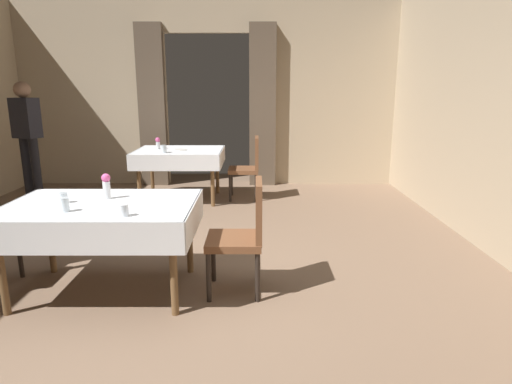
{
  "coord_description": "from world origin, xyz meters",
  "views": [
    {
      "loc": [
        0.81,
        -3.37,
        1.64
      ],
      "look_at": [
        0.83,
        0.63,
        0.68
      ],
      "focal_mm": 30.81,
      "sensor_mm": 36.0,
      "label": 1
    }
  ],
  "objects_px": {
    "dining_table_far": "(178,156)",
    "flower_vase_far": "(156,143)",
    "chair_far_right": "(247,165)",
    "glass_far_c": "(162,149)",
    "chair_mid_right": "(243,231)",
    "flower_vase_mid": "(105,185)",
    "plate_far_b": "(179,150)",
    "glass_mid_d": "(63,205)",
    "dining_table_mid": "(100,214)",
    "glass_mid_b": "(61,198)",
    "glass_mid_c": "(122,210)",
    "person_waiter_by_doorway": "(25,133)"
  },
  "relations": [
    {
      "from": "chair_mid_right",
      "to": "glass_mid_b",
      "type": "bearing_deg",
      "value": 179.93
    },
    {
      "from": "glass_far_c",
      "to": "dining_table_mid",
      "type": "bearing_deg",
      "value": -88.62
    },
    {
      "from": "plate_far_b",
      "to": "chair_mid_right",
      "type": "bearing_deg",
      "value": -71.47
    },
    {
      "from": "glass_mid_d",
      "to": "chair_mid_right",
      "type": "bearing_deg",
      "value": 10.88
    },
    {
      "from": "glass_mid_d",
      "to": "plate_far_b",
      "type": "distance_m",
      "value": 3.26
    },
    {
      "from": "chair_far_right",
      "to": "flower_vase_mid",
      "type": "height_order",
      "value": "flower_vase_mid"
    },
    {
      "from": "dining_table_mid",
      "to": "flower_vase_mid",
      "type": "height_order",
      "value": "flower_vase_mid"
    },
    {
      "from": "chair_far_right",
      "to": "glass_mid_d",
      "type": "relative_size",
      "value": 8.6
    },
    {
      "from": "glass_mid_c",
      "to": "plate_far_b",
      "type": "height_order",
      "value": "glass_mid_c"
    },
    {
      "from": "chair_far_right",
      "to": "glass_mid_b",
      "type": "relative_size",
      "value": 11.03
    },
    {
      "from": "chair_mid_right",
      "to": "flower_vase_far",
      "type": "bearing_deg",
      "value": 113.51
    },
    {
      "from": "plate_far_b",
      "to": "person_waiter_by_doorway",
      "type": "xyz_separation_m",
      "value": [
        -2.1,
        -0.19,
        0.27
      ]
    },
    {
      "from": "chair_far_right",
      "to": "glass_mid_d",
      "type": "bearing_deg",
      "value": -111.13
    },
    {
      "from": "flower_vase_mid",
      "to": "flower_vase_far",
      "type": "xyz_separation_m",
      "value": [
        -0.23,
        2.97,
        -0.02
      ]
    },
    {
      "from": "chair_mid_right",
      "to": "glass_mid_c",
      "type": "distance_m",
      "value": 0.96
    },
    {
      "from": "glass_mid_b",
      "to": "flower_vase_far",
      "type": "xyz_separation_m",
      "value": [
        0.07,
        3.11,
        0.05
      ]
    },
    {
      "from": "dining_table_far",
      "to": "plate_far_b",
      "type": "relative_size",
      "value": 6.91
    },
    {
      "from": "chair_far_right",
      "to": "person_waiter_by_doorway",
      "type": "xyz_separation_m",
      "value": [
        -3.09,
        -0.29,
        0.51
      ]
    },
    {
      "from": "dining_table_far",
      "to": "flower_vase_far",
      "type": "xyz_separation_m",
      "value": [
        -0.33,
        0.07,
        0.18
      ]
    },
    {
      "from": "glass_mid_c",
      "to": "person_waiter_by_doorway",
      "type": "height_order",
      "value": "person_waiter_by_doorway"
    },
    {
      "from": "glass_mid_c",
      "to": "glass_far_c",
      "type": "relative_size",
      "value": 0.82
    },
    {
      "from": "glass_mid_b",
      "to": "plate_far_b",
      "type": "bearing_deg",
      "value": 81.95
    },
    {
      "from": "dining_table_mid",
      "to": "glass_far_c",
      "type": "bearing_deg",
      "value": 91.38
    },
    {
      "from": "chair_mid_right",
      "to": "flower_vase_mid",
      "type": "height_order",
      "value": "flower_vase_mid"
    },
    {
      "from": "dining_table_mid",
      "to": "glass_far_c",
      "type": "xyz_separation_m",
      "value": [
        -0.07,
        2.74,
        0.14
      ]
    },
    {
      "from": "chair_far_right",
      "to": "glass_far_c",
      "type": "distance_m",
      "value": 1.27
    },
    {
      "from": "dining_table_far",
      "to": "flower_vase_far",
      "type": "relative_size",
      "value": 7.35
    },
    {
      "from": "glass_mid_b",
      "to": "flower_vase_far",
      "type": "bearing_deg",
      "value": 88.64
    },
    {
      "from": "chair_mid_right",
      "to": "flower_vase_mid",
      "type": "xyz_separation_m",
      "value": [
        -1.12,
        0.14,
        0.35
      ]
    },
    {
      "from": "chair_mid_right",
      "to": "person_waiter_by_doorway",
      "type": "bearing_deg",
      "value": 137.9
    },
    {
      "from": "chair_mid_right",
      "to": "glass_mid_b",
      "type": "relative_size",
      "value": 11.03
    },
    {
      "from": "flower_vase_far",
      "to": "plate_far_b",
      "type": "bearing_deg",
      "value": -18.41
    },
    {
      "from": "chair_far_right",
      "to": "glass_mid_c",
      "type": "relative_size",
      "value": 10.55
    },
    {
      "from": "glass_mid_b",
      "to": "plate_far_b",
      "type": "relative_size",
      "value": 0.46
    },
    {
      "from": "glass_mid_b",
      "to": "chair_mid_right",
      "type": "bearing_deg",
      "value": -0.07
    },
    {
      "from": "plate_far_b",
      "to": "person_waiter_by_doorway",
      "type": "distance_m",
      "value": 2.13
    },
    {
      "from": "glass_mid_c",
      "to": "glass_far_c",
      "type": "bearing_deg",
      "value": 96.52
    },
    {
      "from": "chair_mid_right",
      "to": "glass_far_c",
      "type": "bearing_deg",
      "value": 113.58
    },
    {
      "from": "glass_mid_c",
      "to": "plate_far_b",
      "type": "xyz_separation_m",
      "value": [
        -0.16,
        3.36,
        -0.04
      ]
    },
    {
      "from": "dining_table_mid",
      "to": "flower_vase_mid",
      "type": "xyz_separation_m",
      "value": [
        0.0,
        0.14,
        0.2
      ]
    },
    {
      "from": "plate_far_b",
      "to": "flower_vase_mid",
      "type": "bearing_deg",
      "value": -92.43
    },
    {
      "from": "dining_table_far",
      "to": "flower_vase_mid",
      "type": "xyz_separation_m",
      "value": [
        -0.1,
        -2.9,
        0.2
      ]
    },
    {
      "from": "dining_table_mid",
      "to": "dining_table_far",
      "type": "height_order",
      "value": "same"
    },
    {
      "from": "glass_mid_b",
      "to": "dining_table_mid",
      "type": "bearing_deg",
      "value": -1.66
    },
    {
      "from": "flower_vase_mid",
      "to": "glass_mid_c",
      "type": "bearing_deg",
      "value": -60.38
    },
    {
      "from": "chair_mid_right",
      "to": "flower_vase_far",
      "type": "xyz_separation_m",
      "value": [
        -1.35,
        3.11,
        0.33
      ]
    },
    {
      "from": "chair_far_right",
      "to": "flower_vase_mid",
      "type": "xyz_separation_m",
      "value": [
        -1.11,
        -2.96,
        0.35
      ]
    },
    {
      "from": "dining_table_far",
      "to": "plate_far_b",
      "type": "distance_m",
      "value": 0.11
    },
    {
      "from": "flower_vase_far",
      "to": "glass_mid_d",
      "type": "bearing_deg",
      "value": -89.19
    },
    {
      "from": "glass_far_c",
      "to": "flower_vase_far",
      "type": "bearing_deg",
      "value": 113.03
    }
  ]
}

